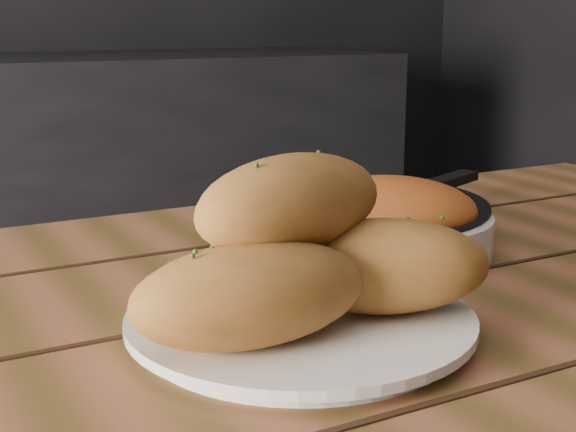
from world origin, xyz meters
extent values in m
cube|color=brown|center=(0.40, 0.16, 0.73)|extent=(1.54, 0.98, 0.04)
cylinder|color=brown|center=(1.05, 0.51, 0.35)|extent=(0.07, 0.07, 0.71)
cylinder|color=white|center=(0.41, 0.20, 0.76)|extent=(0.24, 0.24, 0.01)
cylinder|color=white|center=(0.41, 0.20, 0.76)|extent=(0.27, 0.27, 0.01)
ellipsoid|color=#AA682F|center=(0.35, 0.16, 0.80)|extent=(0.18, 0.09, 0.07)
ellipsoid|color=#AA682F|center=(0.46, 0.17, 0.80)|extent=(0.18, 0.14, 0.07)
ellipsoid|color=#AA682F|center=(0.40, 0.26, 0.80)|extent=(0.12, 0.18, 0.07)
ellipsoid|color=#AA682F|center=(0.40, 0.19, 0.86)|extent=(0.18, 0.11, 0.07)
cylinder|color=black|center=(0.58, 0.41, 0.77)|extent=(0.29, 0.29, 0.03)
cylinder|color=black|center=(0.58, 0.41, 0.79)|extent=(0.30, 0.30, 0.02)
cube|color=black|center=(0.78, 0.49, 0.78)|extent=(0.14, 0.08, 0.01)
cylinder|color=white|center=(0.60, 0.36, 0.77)|extent=(0.22, 0.22, 0.04)
ellipsoid|color=#C27222|center=(0.60, 0.36, 0.80)|extent=(0.18, 0.18, 0.06)
camera|label=1|loc=(0.12, -0.30, 0.99)|focal=50.00mm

